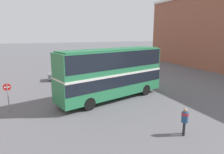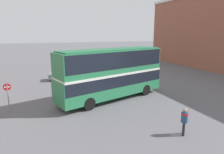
% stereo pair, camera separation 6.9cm
% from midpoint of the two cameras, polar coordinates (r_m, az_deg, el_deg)
% --- Properties ---
extents(ground_plane, '(240.00, 240.00, 0.00)m').
position_cam_midpoint_polar(ground_plane, '(19.28, -2.28, -6.49)').
color(ground_plane, '#5B5B60').
extents(double_decker_bus, '(11.19, 5.54, 4.83)m').
position_cam_midpoint_polar(double_decker_bus, '(18.82, 0.11, 1.77)').
color(double_decker_bus, '#287A4C').
rests_on(double_decker_bus, ground_plane).
extents(pedestrian_foreground, '(0.61, 0.61, 1.75)m').
position_cam_midpoint_polar(pedestrian_foreground, '(13.37, 20.13, -11.16)').
color(pedestrian_foreground, '#232328').
rests_on(pedestrian_foreground, ground_plane).
extents(parked_car_kerb_near, '(4.08, 2.24, 1.61)m').
position_cam_midpoint_polar(parked_car_kerb_near, '(33.29, -10.79, 2.81)').
color(parked_car_kerb_near, silver).
rests_on(parked_car_kerb_near, ground_plane).
extents(parked_car_kerb_far, '(4.62, 2.39, 1.53)m').
position_cam_midpoint_polar(parked_car_kerb_far, '(27.90, -12.98, 0.80)').
color(parked_car_kerb_far, slate).
rests_on(parked_car_kerb_far, ground_plane).
extents(no_entry_sign, '(0.58, 0.08, 2.43)m').
position_cam_midpoint_polar(no_entry_sign, '(17.73, -27.55, -4.20)').
color(no_entry_sign, gray).
rests_on(no_entry_sign, ground_plane).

